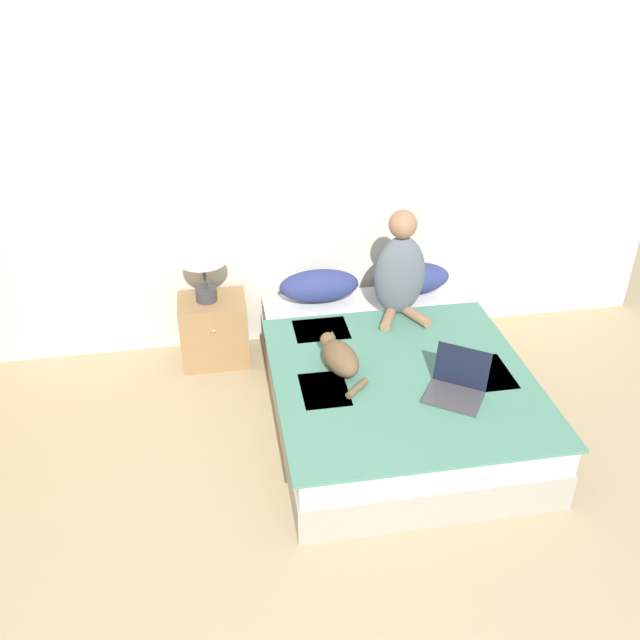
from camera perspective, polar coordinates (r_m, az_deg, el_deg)
The scene contains 9 objects.
wall_back at distance 4.84m, azimuth -4.58°, elevation 11.54°, with size 6.02×0.05×2.55m.
bed at distance 4.49m, azimuth 6.15°, elevation -5.59°, with size 1.59×2.04×0.43m.
pillow_near at distance 4.96m, azimuth -0.08°, elevation 2.93°, with size 0.59×0.28×0.23m.
pillow_far at distance 5.10m, azimuth 7.66°, elevation 3.52°, with size 0.59×0.28×0.23m.
person_sitting at distance 4.70m, azimuth 6.76°, elevation 4.15°, with size 0.37×0.35×0.78m.
cat_tabby at distance 4.19m, azimuth 1.69°, elevation -3.15°, with size 0.27×0.54×0.19m.
laptop_open at distance 4.09m, azimuth 11.42°, elevation -5.49°, with size 0.44×0.43×0.26m.
nightstand at distance 5.03m, azimuth -8.91°, elevation -0.85°, with size 0.48×0.39×0.51m.
table_lamp at distance 4.74m, azimuth -9.88°, elevation 5.51°, with size 0.33×0.33×0.50m.
Camera 1 is at (-0.39, -1.02, 2.89)m, focal length 38.00 mm.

